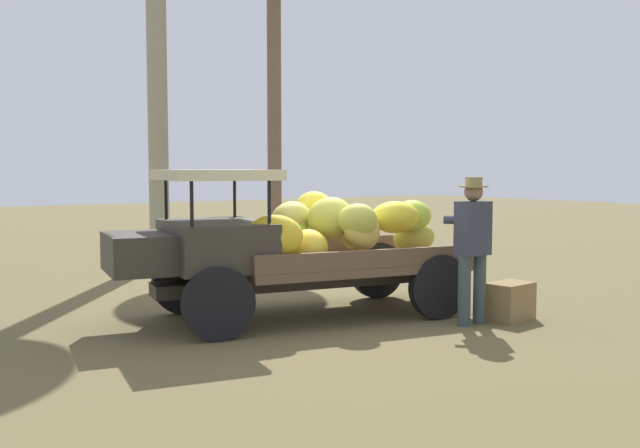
# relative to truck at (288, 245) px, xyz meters

# --- Properties ---
(ground_plane) EXTENTS (60.00, 60.00, 0.00)m
(ground_plane) POSITION_rel_truck_xyz_m (-0.16, 0.00, -0.92)
(ground_plane) COLOR brown
(truck) EXTENTS (4.62, 2.35, 1.84)m
(truck) POSITION_rel_truck_xyz_m (0.00, 0.00, 0.00)
(truck) COLOR #353128
(truck) RESTS_ON ground
(farmer) EXTENTS (0.53, 0.46, 1.75)m
(farmer) POSITION_rel_truck_xyz_m (-1.64, 1.49, 0.08)
(farmer) COLOR #3A4748
(farmer) RESTS_ON ground
(wooden_crate) EXTENTS (0.62, 0.48, 0.46)m
(wooden_crate) POSITION_rel_truck_xyz_m (-2.24, 1.55, -0.69)
(wooden_crate) COLOR olive
(wooden_crate) RESTS_ON ground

